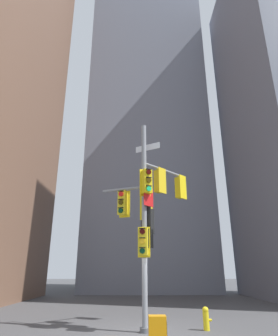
# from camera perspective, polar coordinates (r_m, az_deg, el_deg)

# --- Properties ---
(ground) EXTENTS (120.00, 120.00, 0.00)m
(ground) POSITION_cam_1_polar(r_m,az_deg,el_deg) (11.62, 1.25, -29.98)
(ground) COLOR #474749
(building_mid_block) EXTENTS (13.06, 13.06, 50.15)m
(building_mid_block) POSITION_cam_1_polar(r_m,az_deg,el_deg) (40.46, 1.47, 15.05)
(building_mid_block) COLOR slate
(building_mid_block) RESTS_ON ground
(signal_pole_assembly) EXTENTS (3.85, 2.53, 8.15)m
(signal_pole_assembly) POSITION_cam_1_polar(r_m,az_deg,el_deg) (11.98, 2.01, -7.61)
(signal_pole_assembly) COLOR gray
(signal_pole_assembly) RESTS_ON ground
(fire_hydrant) EXTENTS (0.33, 0.23, 0.80)m
(fire_hydrant) POSITION_cam_1_polar(r_m,az_deg,el_deg) (12.17, 13.25, -27.06)
(fire_hydrant) COLOR yellow
(fire_hydrant) RESTS_ON ground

